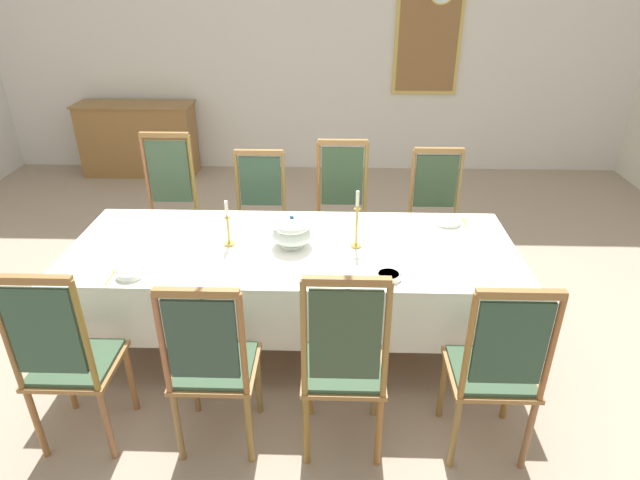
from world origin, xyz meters
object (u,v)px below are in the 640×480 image
(bowl_near_left, at_px, (130,273))
(chair_north_b, at_px, (260,214))
(chair_north_c, at_px, (342,211))
(bowl_near_right, at_px, (447,221))
(candlestick_west, at_px, (228,228))
(chair_south_b, at_px, (212,363))
(chair_north_d, at_px, (435,215))
(spoon_primary, at_px, (114,273))
(framed_painting, at_px, (429,29))
(chair_south_a, at_px, (67,358))
(spoon_secondary, at_px, (464,221))
(candlestick_east, at_px, (357,224))
(dining_table, at_px, (293,255))
(chair_north_a, at_px, (169,207))
(chair_south_d, at_px, (496,368))
(bowl_far_left, at_px, (389,276))
(soup_tureen, at_px, (292,231))
(chair_south_c, at_px, (344,362))
(sideboard, at_px, (139,139))

(bowl_near_left, bearing_deg, chair_north_b, 66.86)
(chair_north_c, relative_size, bowl_near_right, 6.13)
(chair_north_b, bearing_deg, candlestick_west, 86.01)
(chair_south_b, relative_size, chair_north_d, 1.00)
(spoon_primary, xyz_separation_m, framed_painting, (2.40, 4.07, 0.96))
(chair_south_a, distance_m, chair_north_d, 2.91)
(chair_south_a, distance_m, chair_north_b, 2.03)
(bowl_near_right, xyz_separation_m, spoon_secondary, (0.13, 0.03, -0.01))
(candlestick_east, distance_m, bowl_near_right, 0.77)
(dining_table, distance_m, spoon_primary, 1.11)
(candlestick_west, bearing_deg, spoon_primary, -148.09)
(chair_north_a, relative_size, chair_south_d, 1.08)
(candlestick_east, relative_size, bowl_near_right, 2.04)
(bowl_far_left, distance_m, spoon_secondary, 1.00)
(chair_south_a, bearing_deg, bowl_near_left, 71.46)
(chair_north_d, distance_m, bowl_far_left, 1.45)
(candlestick_west, relative_size, spoon_secondary, 1.76)
(chair_north_d, bearing_deg, soup_tureen, 40.48)
(chair_north_c, relative_size, chair_south_d, 1.04)
(chair_north_c, bearing_deg, chair_south_b, 70.15)
(candlestick_west, distance_m, framed_painting, 4.18)
(chair_north_c, relative_size, chair_north_d, 1.05)
(dining_table, height_order, chair_south_c, chair_south_c)
(chair_north_d, height_order, soup_tureen, chair_north_d)
(chair_north_a, relative_size, bowl_far_left, 8.07)
(chair_south_a, height_order, chair_south_b, chair_south_a)
(chair_south_b, xyz_separation_m, chair_north_b, (0.00, 1.88, -0.01))
(dining_table, relative_size, chair_north_d, 2.61)
(chair_south_b, bearing_deg, dining_table, 69.61)
(spoon_secondary, bearing_deg, chair_south_b, -136.43)
(bowl_near_left, xyz_separation_m, bowl_near_right, (2.01, 0.79, -0.00))
(sideboard, bearing_deg, candlestick_east, 127.57)
(chair_south_c, distance_m, bowl_near_left, 1.38)
(chair_south_a, xyz_separation_m, soup_tureen, (1.11, 0.95, 0.28))
(chair_north_c, bearing_deg, framed_painting, -110.54)
(chair_south_a, xyz_separation_m, chair_south_d, (2.22, 0.00, -0.01))
(bowl_near_left, relative_size, bowl_near_right, 0.84)
(chair_south_c, relative_size, chair_north_d, 1.07)
(soup_tureen, bearing_deg, chair_north_a, 139.46)
(chair_north_d, relative_size, sideboard, 0.77)
(chair_south_d, xyz_separation_m, candlestick_east, (-0.69, 0.94, 0.35))
(chair_north_c, distance_m, framed_painting, 3.14)
(spoon_secondary, bearing_deg, chair_north_b, 163.61)
(chair_south_b, height_order, candlestick_east, candlestick_east)
(candlestick_east, bearing_deg, dining_table, -180.00)
(chair_north_a, bearing_deg, chair_north_b, 179.36)
(chair_south_a, bearing_deg, soup_tureen, 40.44)
(spoon_primary, relative_size, sideboard, 0.12)
(chair_south_d, xyz_separation_m, chair_north_d, (0.00, 1.89, -0.01))
(chair_north_a, distance_m, framed_painting, 3.85)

